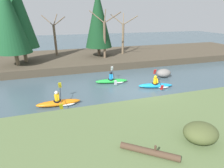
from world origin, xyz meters
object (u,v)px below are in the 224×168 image
(kayaker_middle, at_px, (113,81))
(boulder_midstream, at_px, (164,73))
(driftwood_log, at_px, (149,152))
(kayaker_trailing, at_px, (60,102))
(kayaker_lead, at_px, (157,85))

(kayaker_middle, height_order, boulder_midstream, kayaker_middle)
(boulder_midstream, xyz_separation_m, driftwood_log, (-6.32, -9.00, 0.39))
(boulder_midstream, height_order, driftwood_log, driftwood_log)
(kayaker_trailing, relative_size, driftwood_log, 1.49)
(boulder_midstream, distance_m, driftwood_log, 11.00)
(kayaker_middle, distance_m, kayaker_trailing, 5.20)
(kayaker_lead, height_order, kayaker_trailing, same)
(kayaker_trailing, bearing_deg, boulder_midstream, 18.12)
(kayaker_lead, xyz_separation_m, kayaker_middle, (-3.05, 1.98, 0.00))
(kayaker_lead, relative_size, kayaker_trailing, 1.01)
(kayaker_lead, height_order, kayaker_middle, same)
(kayaker_lead, bearing_deg, kayaker_middle, 159.78)
(kayaker_middle, xyz_separation_m, driftwood_log, (-1.36, -8.90, 0.57))
(kayaker_lead, height_order, driftwood_log, kayaker_lead)
(kayaker_middle, height_order, kayaker_trailing, same)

